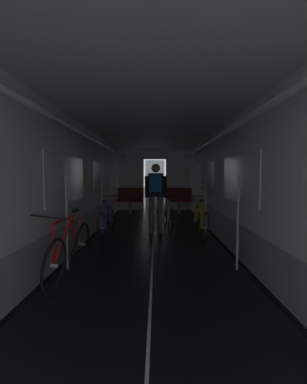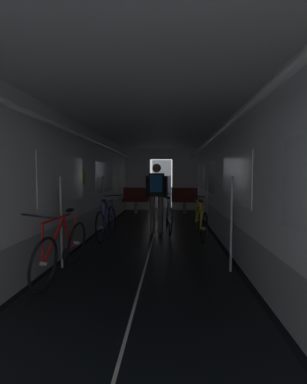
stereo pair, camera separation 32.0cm
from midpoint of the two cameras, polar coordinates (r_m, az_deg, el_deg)
The scene contains 9 objects.
ground_plane at distance 2.35m, azimuth -6.00°, elevation -33.40°, with size 60.00×60.00×0.00m, color black.
train_car_shell at distance 5.48m, azimuth -1.75°, elevation 6.56°, with size 3.14×12.34×2.57m.
bench_seat_far_left at distance 10.04m, azimuth -5.83°, elevation -1.25°, with size 0.98×0.51×0.95m.
bench_seat_far_right at distance 10.00m, azimuth 4.47°, elevation -1.26°, with size 0.98×0.51×0.95m.
bicycle_yellow at distance 6.14m, azimuth 8.33°, elevation -6.12°, with size 0.44×1.69×0.95m.
bicycle_blue at distance 6.15m, azimuth -11.34°, elevation -6.13°, with size 0.44×1.69×0.95m.
bicycle_red at distance 4.04m, azimuth -19.45°, elevation -11.44°, with size 0.44×1.69×0.95m.
person_cyclist_aisle at distance 6.48m, azimuth -0.94°, elevation 0.06°, with size 0.53×0.38×1.69m.
bicycle_silver_in_aisle at distance 6.81m, azimuth 1.63°, elevation -5.11°, with size 0.44×1.69×0.95m.
Camera 1 is at (0.07, -1.87, 1.42)m, focal length 25.29 mm.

